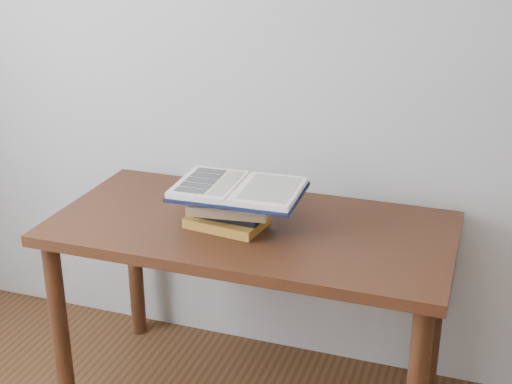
% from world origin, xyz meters
% --- Properties ---
extents(desk, '(1.32, 0.66, 0.71)m').
position_xyz_m(desk, '(-0.02, 1.38, 0.61)').
color(desk, '#411F10').
rests_on(desk, ground).
extents(book_stack, '(0.29, 0.20, 0.12)m').
position_xyz_m(book_stack, '(-0.08, 1.34, 0.77)').
color(book_stack, '#AC6B27').
rests_on(book_stack, desk).
extents(open_book, '(0.41, 0.29, 0.03)m').
position_xyz_m(open_book, '(-0.04, 1.33, 0.84)').
color(open_book, black).
rests_on(open_book, book_stack).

